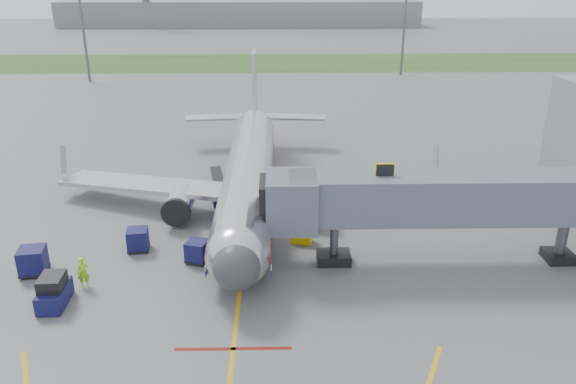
{
  "coord_description": "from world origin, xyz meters",
  "views": [
    {
      "loc": [
        2.33,
        -27.73,
        18.11
      ],
      "look_at": [
        3.07,
        9.6,
        3.2
      ],
      "focal_mm": 35.0,
      "sensor_mm": 36.0,
      "label": 1
    }
  ],
  "objects_px": {
    "airliner": "(249,173)",
    "ramp_worker": "(83,273)",
    "baggage_tug": "(54,292)",
    "belt_loader": "(220,194)"
  },
  "relations": [
    {
      "from": "belt_loader",
      "to": "ramp_worker",
      "type": "xyz_separation_m",
      "value": [
        -6.98,
        -13.68,
        0.44
      ]
    },
    {
      "from": "belt_loader",
      "to": "ramp_worker",
      "type": "height_order",
      "value": "belt_loader"
    },
    {
      "from": "baggage_tug",
      "to": "belt_loader",
      "type": "bearing_deg",
      "value": 62.62
    },
    {
      "from": "baggage_tug",
      "to": "ramp_worker",
      "type": "height_order",
      "value": "ramp_worker"
    },
    {
      "from": "baggage_tug",
      "to": "belt_loader",
      "type": "relative_size",
      "value": 0.6
    },
    {
      "from": "ramp_worker",
      "to": "belt_loader",
      "type": "bearing_deg",
      "value": 45.56
    },
    {
      "from": "airliner",
      "to": "belt_loader",
      "type": "distance_m",
      "value": 3.35
    },
    {
      "from": "airliner",
      "to": "belt_loader",
      "type": "height_order",
      "value": "airliner"
    },
    {
      "from": "baggage_tug",
      "to": "ramp_worker",
      "type": "xyz_separation_m",
      "value": [
        1.1,
        1.92,
        0.15
      ]
    },
    {
      "from": "airliner",
      "to": "ramp_worker",
      "type": "height_order",
      "value": "airliner"
    }
  ]
}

